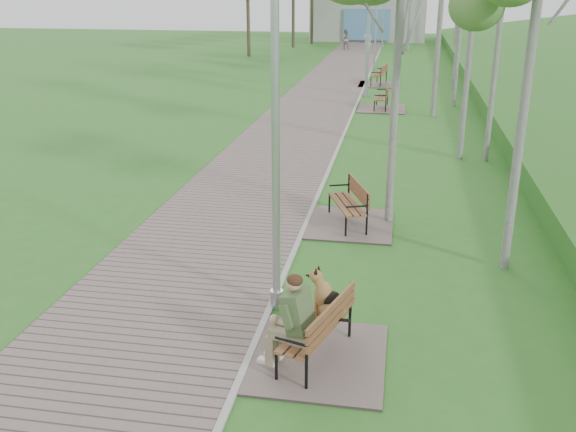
{
  "coord_description": "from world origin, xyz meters",
  "views": [
    {
      "loc": [
        1.9,
        -9.46,
        4.98
      ],
      "look_at": [
        0.07,
        0.85,
        1.15
      ],
      "focal_mm": 40.0,
      "sensor_mm": 36.0,
      "label": 1
    }
  ],
  "objects": [
    {
      "name": "lamp_post_far",
      "position": [
        0.12,
        42.67,
        2.52
      ],
      "size": [
        0.21,
        0.21,
        5.38
      ],
      "color": "#A2A5AB",
      "rests_on": "ground"
    },
    {
      "name": "pedestrian_near",
      "position": [
        -0.92,
        40.5,
        0.81
      ],
      "size": [
        0.65,
        0.48,
        1.61
      ],
      "primitive_type": "imported",
      "rotation": [
        0.0,
        0.0,
        3.32
      ],
      "color": "silver",
      "rests_on": "ground"
    },
    {
      "name": "walkway",
      "position": [
        -1.75,
        21.5,
        0.02
      ],
      "size": [
        3.5,
        67.0,
        0.04
      ],
      "primitive_type": "cube",
      "color": "#6E5E59",
      "rests_on": "ground"
    },
    {
      "name": "ground",
      "position": [
        0.0,
        0.0,
        0.0
      ],
      "size": [
        120.0,
        120.0,
        0.0
      ],
      "primitive_type": "plane",
      "color": "#2C6C23",
      "rests_on": "ground"
    },
    {
      "name": "lamp_post_near",
      "position": [
        0.1,
        -0.36,
        2.51
      ],
      "size": [
        0.21,
        0.21,
        5.38
      ],
      "color": "#A2A5AB",
      "rests_on": "ground"
    },
    {
      "name": "bench_far",
      "position": [
        0.67,
        24.02,
        0.24
      ],
      "size": [
        2.07,
        2.3,
        1.27
      ],
      "color": "#6E5E59",
      "rests_on": "ground"
    },
    {
      "name": "bench_main",
      "position": [
        0.86,
        -1.79,
        0.46
      ],
      "size": [
        1.88,
        2.09,
        1.64
      ],
      "color": "#6E5E59",
      "rests_on": "ground"
    },
    {
      "name": "bench_third",
      "position": [
        1.06,
        17.35,
        0.22
      ],
      "size": [
        1.94,
        2.15,
        1.19
      ],
      "color": "#6E5E59",
      "rests_on": "ground"
    },
    {
      "name": "lamp_post_third",
      "position": [
        0.13,
        30.11,
        2.42
      ],
      "size": [
        0.2,
        0.2,
        5.17
      ],
      "color": "#A2A5AB",
      "rests_on": "ground"
    },
    {
      "name": "building_north",
      "position": [
        -1.5,
        50.97,
        1.99
      ],
      "size": [
        10.0,
        5.2,
        4.0
      ],
      "color": "#9E9E99",
      "rests_on": "ground"
    },
    {
      "name": "pedestrian_far",
      "position": [
        -2.71,
        41.92,
        0.78
      ],
      "size": [
        0.78,
        0.63,
        1.55
      ],
      "primitive_type": "imported",
      "rotation": [
        0.0,
        0.0,
        3.19
      ],
      "color": "gray",
      "rests_on": "ground"
    },
    {
      "name": "bench_second",
      "position": [
        0.88,
        3.63,
        0.22
      ],
      "size": [
        1.9,
        2.11,
        1.17
      ],
      "color": "#6E5E59",
      "rests_on": "ground"
    },
    {
      "name": "lamp_post_second",
      "position": [
        0.24,
        20.45,
        2.76
      ],
      "size": [
        0.23,
        0.23,
        5.91
      ],
      "color": "#A2A5AB",
      "rests_on": "ground"
    },
    {
      "name": "kerb",
      "position": [
        0.0,
        21.5,
        0.03
      ],
      "size": [
        0.1,
        67.0,
        0.05
      ],
      "primitive_type": "cube",
      "color": "#999993",
      "rests_on": "ground"
    }
  ]
}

